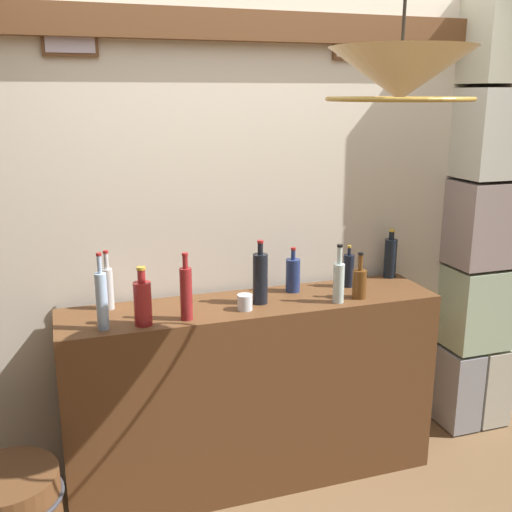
# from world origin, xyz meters

# --- Properties ---
(panelled_rear_partition) EXTENTS (3.48, 0.15, 2.57)m
(panelled_rear_partition) POSITION_xyz_m (-0.00, 1.10, 1.35)
(panelled_rear_partition) COLOR beige
(panelled_rear_partition) RESTS_ON ground
(stone_pillar) EXTENTS (0.41, 0.34, 2.50)m
(stone_pillar) POSITION_xyz_m (1.44, 0.95, 1.26)
(stone_pillar) COLOR #909299
(stone_pillar) RESTS_ON ground
(bar_shelf_unit) EXTENTS (1.88, 0.42, 0.98)m
(bar_shelf_unit) POSITION_xyz_m (0.00, 0.81, 0.49)
(bar_shelf_unit) COLOR brown
(bar_shelf_unit) RESTS_ON ground
(liquor_bottle_vermouth) EXTENTS (0.05, 0.05, 0.34)m
(liquor_bottle_vermouth) POSITION_xyz_m (-0.73, 0.68, 1.12)
(liquor_bottle_vermouth) COLOR #A1BEE2
(liquor_bottle_vermouth) RESTS_ON bar_shelf_unit
(liquor_bottle_bourbon) EXTENTS (0.05, 0.05, 0.29)m
(liquor_bottle_bourbon) POSITION_xyz_m (-0.68, 0.94, 1.09)
(liquor_bottle_bourbon) COLOR #BDBEBE
(liquor_bottle_bourbon) RESTS_ON bar_shelf_unit
(liquor_bottle_whiskey) EXTENTS (0.07, 0.07, 0.24)m
(liquor_bottle_whiskey) POSITION_xyz_m (0.53, 0.71, 1.06)
(liquor_bottle_whiskey) COLOR brown
(liquor_bottle_whiskey) RESTS_ON bar_shelf_unit
(liquor_bottle_port) EXTENTS (0.08, 0.08, 0.27)m
(liquor_bottle_port) POSITION_xyz_m (-0.55, 0.68, 1.09)
(liquor_bottle_port) COLOR maroon
(liquor_bottle_port) RESTS_ON bar_shelf_unit
(liquor_bottle_rum) EXTENTS (0.07, 0.07, 0.32)m
(liquor_bottle_rum) POSITION_xyz_m (0.03, 0.79, 1.11)
(liquor_bottle_rum) COLOR black
(liquor_bottle_rum) RESTS_ON bar_shelf_unit
(liquor_bottle_tequila) EXTENTS (0.06, 0.06, 0.23)m
(liquor_bottle_tequila) POSITION_xyz_m (0.56, 0.89, 1.07)
(liquor_bottle_tequila) COLOR black
(liquor_bottle_tequila) RESTS_ON bar_shelf_unit
(liquor_bottle_gin) EXTENTS (0.06, 0.06, 0.31)m
(liquor_bottle_gin) POSITION_xyz_m (-0.36, 0.69, 1.11)
(liquor_bottle_gin) COLOR maroon
(liquor_bottle_gin) RESTS_ON bar_shelf_unit
(liquor_bottle_amaro) EXTENTS (0.06, 0.06, 0.29)m
(liquor_bottle_amaro) POSITION_xyz_m (0.40, 0.68, 1.09)
(liquor_bottle_amaro) COLOR silver
(liquor_bottle_amaro) RESTS_ON bar_shelf_unit
(liquor_bottle_brandy) EXTENTS (0.07, 0.07, 0.27)m
(liquor_bottle_brandy) POSITION_xyz_m (0.86, 0.97, 1.10)
(liquor_bottle_brandy) COLOR black
(liquor_bottle_brandy) RESTS_ON bar_shelf_unit
(liquor_bottle_rye) EXTENTS (0.07, 0.07, 0.23)m
(liquor_bottle_rye) POSITION_xyz_m (0.25, 0.91, 1.07)
(liquor_bottle_rye) COLOR navy
(liquor_bottle_rye) RESTS_ON bar_shelf_unit
(glass_tumbler_rocks) EXTENTS (0.07, 0.07, 0.07)m
(glass_tumbler_rocks) POSITION_xyz_m (-0.07, 0.72, 1.02)
(glass_tumbler_rocks) COLOR silver
(glass_tumbler_rocks) RESTS_ON bar_shelf_unit
(pendant_lamp) EXTENTS (0.52, 0.52, 0.49)m
(pendant_lamp) POSITION_xyz_m (0.30, 0.06, 2.04)
(pendant_lamp) COLOR beige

